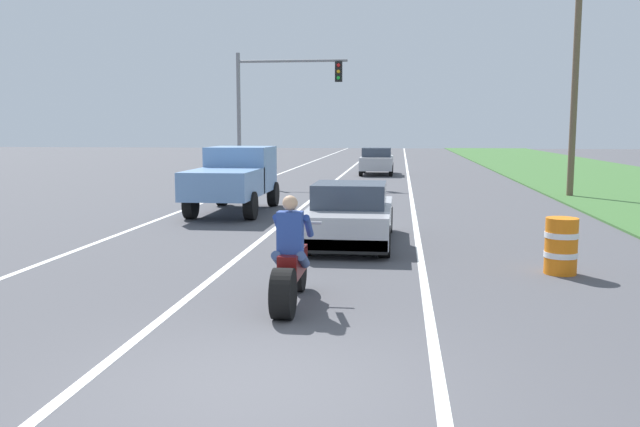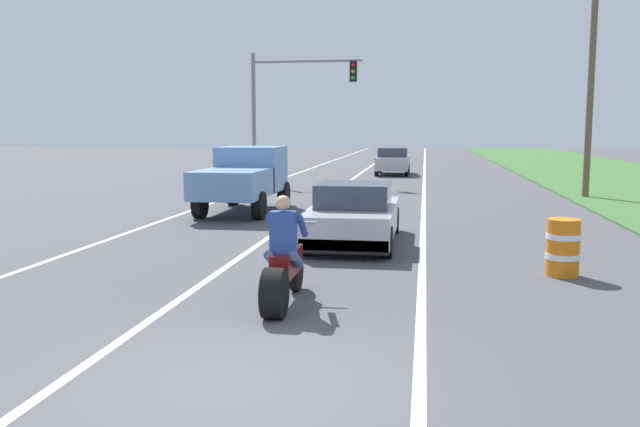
% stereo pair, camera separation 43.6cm
% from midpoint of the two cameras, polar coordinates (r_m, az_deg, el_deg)
% --- Properties ---
extents(ground_plane, '(160.00, 160.00, 0.00)m').
position_cam_midpoint_polar(ground_plane, '(6.88, -7.23, -14.60)').
color(ground_plane, '#4C4C51').
extents(lane_stripe_left_solid, '(0.14, 120.00, 0.01)m').
position_cam_midpoint_polar(lane_stripe_left_solid, '(27.22, -8.02, 1.86)').
color(lane_stripe_left_solid, white).
rests_on(lane_stripe_left_solid, ground).
extents(lane_stripe_right_solid, '(0.14, 120.00, 0.01)m').
position_cam_midpoint_polar(lane_stripe_right_solid, '(26.31, 7.33, 1.69)').
color(lane_stripe_right_solid, white).
rests_on(lane_stripe_right_solid, ground).
extents(lane_stripe_centre_dashed, '(0.14, 120.00, 0.01)m').
position_cam_midpoint_polar(lane_stripe_centre_dashed, '(26.52, -0.48, 1.79)').
color(lane_stripe_centre_dashed, white).
rests_on(lane_stripe_centre_dashed, ground).
extents(motorcycle_with_rider, '(0.70, 2.21, 1.62)m').
position_cam_midpoint_polar(motorcycle_with_rider, '(9.56, -3.86, -4.57)').
color(motorcycle_with_rider, black).
rests_on(motorcycle_with_rider, ground).
extents(sports_car_silver, '(1.84, 4.30, 1.37)m').
position_cam_midpoint_polar(sports_car_silver, '(14.80, 1.77, -0.18)').
color(sports_car_silver, '#B7B7BC').
rests_on(sports_car_silver, ground).
extents(pickup_truck_left_lane_light_blue, '(2.02, 4.80, 1.98)m').
position_cam_midpoint_polar(pickup_truck_left_lane_light_blue, '(20.49, -7.98, 3.18)').
color(pickup_truck_left_lane_light_blue, '#6B93C6').
rests_on(pickup_truck_left_lane_light_blue, ground).
extents(traffic_light_mast_near, '(5.14, 0.34, 6.00)m').
position_cam_midpoint_polar(traffic_light_mast_near, '(31.11, -4.48, 10.02)').
color(traffic_light_mast_near, gray).
rests_on(traffic_light_mast_near, ground).
extents(utility_pole_roadside, '(0.24, 0.24, 7.19)m').
position_cam_midpoint_polar(utility_pole_roadside, '(26.43, 20.52, 9.11)').
color(utility_pole_roadside, brown).
rests_on(utility_pole_roadside, ground).
extents(construction_barrel_nearest, '(0.58, 0.58, 1.00)m').
position_cam_midpoint_polar(construction_barrel_nearest, '(12.40, 19.03, -2.63)').
color(construction_barrel_nearest, orange).
rests_on(construction_barrel_nearest, ground).
extents(distant_car_far_ahead, '(1.80, 4.00, 1.50)m').
position_cam_midpoint_polar(distant_car_far_ahead, '(37.12, 4.56, 4.54)').
color(distant_car_far_ahead, '#B2B2B7').
rests_on(distant_car_far_ahead, ground).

